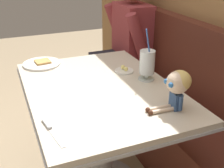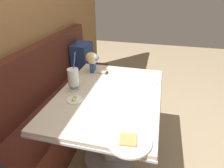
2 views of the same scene
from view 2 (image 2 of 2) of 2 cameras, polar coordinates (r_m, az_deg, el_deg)
name	(u,v)px [view 2 (image 2 of 2)]	position (r m, az deg, el deg)	size (l,w,h in m)	color
ground_plane	(128,162)	(2.01, 4.64, -21.89)	(8.00, 8.00, 0.00)	#998466
wood_panel_wall	(1,29)	(1.80, -29.82, 13.82)	(4.40, 0.08, 2.40)	olive
booth_bench	(46,122)	(2.01, -18.68, -10.54)	(2.60, 0.48, 1.00)	#512319
diner_table	(109,113)	(1.66, -0.84, -8.63)	(1.11, 0.81, 0.74)	beige
toast_plate	(129,141)	(1.13, 5.06, -16.33)	(0.25, 0.25, 0.03)	white
milkshake_glass	(74,78)	(1.59, -11.21, 1.69)	(0.10, 0.10, 0.31)	silver
butter_saucer	(75,99)	(1.48, -10.87, -4.48)	(0.12, 0.12, 0.04)	white
butter_knife	(155,81)	(1.77, 12.58, 0.93)	(0.23, 0.06, 0.01)	silver
seated_doll	(92,60)	(1.87, -5.78, 7.16)	(0.12, 0.22, 0.20)	#385689
backpack	(83,57)	(2.58, -8.54, 7.94)	(0.30, 0.25, 0.41)	navy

